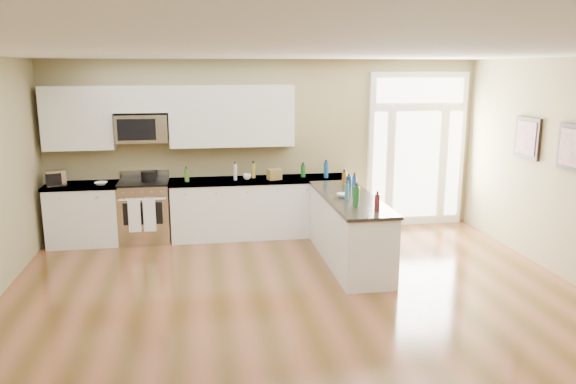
% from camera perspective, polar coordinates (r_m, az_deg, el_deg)
% --- Properties ---
extents(ground, '(8.00, 8.00, 0.00)m').
position_cam_1_polar(ground, '(5.79, 2.93, -14.89)').
color(ground, '#543917').
extents(room_shell, '(8.00, 8.00, 8.00)m').
position_cam_1_polar(room_shell, '(5.23, 3.13, 1.97)').
color(room_shell, '#948A5E').
rests_on(room_shell, ground).
extents(back_cabinet_left, '(1.10, 0.66, 0.94)m').
position_cam_1_polar(back_cabinet_left, '(9.17, -19.95, -2.30)').
color(back_cabinet_left, silver).
rests_on(back_cabinet_left, ground).
extents(back_cabinet_right, '(2.85, 0.66, 0.94)m').
position_cam_1_polar(back_cabinet_right, '(9.04, -2.83, -1.76)').
color(back_cabinet_right, silver).
rests_on(back_cabinet_right, ground).
extents(peninsula_cabinet, '(0.69, 2.32, 0.94)m').
position_cam_1_polar(peninsula_cabinet, '(7.86, 6.21, -4.04)').
color(peninsula_cabinet, silver).
rests_on(peninsula_cabinet, ground).
extents(upper_cabinet_left, '(1.04, 0.33, 0.95)m').
position_cam_1_polar(upper_cabinet_left, '(9.07, -20.55, 7.05)').
color(upper_cabinet_left, silver).
rests_on(upper_cabinet_left, room_shell).
extents(upper_cabinet_right, '(1.94, 0.33, 0.95)m').
position_cam_1_polar(upper_cabinet_right, '(8.91, -5.71, 7.69)').
color(upper_cabinet_right, silver).
rests_on(upper_cabinet_right, room_shell).
extents(upper_cabinet_short, '(0.82, 0.33, 0.40)m').
position_cam_1_polar(upper_cabinet_short, '(8.92, -14.75, 9.12)').
color(upper_cabinet_short, silver).
rests_on(upper_cabinet_short, room_shell).
extents(microwave, '(0.78, 0.41, 0.42)m').
position_cam_1_polar(microwave, '(8.91, -14.62, 6.28)').
color(microwave, silver).
rests_on(microwave, room_shell).
extents(entry_door, '(1.70, 0.10, 2.60)m').
position_cam_1_polar(entry_door, '(9.78, 12.93, 4.19)').
color(entry_door, white).
rests_on(entry_door, ground).
extents(wall_art_near, '(0.05, 0.58, 0.58)m').
position_cam_1_polar(wall_art_near, '(8.60, 23.14, 5.07)').
color(wall_art_near, black).
rests_on(wall_art_near, room_shell).
extents(wall_art_far, '(0.05, 0.58, 0.58)m').
position_cam_1_polar(wall_art_far, '(7.77, 27.00, 4.02)').
color(wall_art_far, black).
rests_on(wall_art_far, room_shell).
extents(kitchen_range, '(0.76, 0.68, 1.08)m').
position_cam_1_polar(kitchen_range, '(9.03, -14.34, -1.89)').
color(kitchen_range, silver).
rests_on(kitchen_range, ground).
extents(stockpot, '(0.29, 0.29, 0.17)m').
position_cam_1_polar(stockpot, '(8.91, -13.99, 1.61)').
color(stockpot, black).
rests_on(stockpot, kitchen_range).
extents(toaster_oven, '(0.33, 0.29, 0.23)m').
position_cam_1_polar(toaster_oven, '(9.06, -22.52, 1.33)').
color(toaster_oven, silver).
rests_on(toaster_oven, back_cabinet_left).
extents(cardboard_box, '(0.24, 0.20, 0.17)m').
position_cam_1_polar(cardboard_box, '(8.84, -1.39, 1.81)').
color(cardboard_box, olive).
rests_on(cardboard_box, back_cabinet_right).
extents(bowl_left, '(0.21, 0.21, 0.05)m').
position_cam_1_polar(bowl_left, '(8.89, -18.46, 0.82)').
color(bowl_left, white).
rests_on(bowl_left, back_cabinet_left).
extents(bowl_peninsula, '(0.21, 0.21, 0.05)m').
position_cam_1_polar(bowl_peninsula, '(7.67, 5.59, -0.34)').
color(bowl_peninsula, white).
rests_on(bowl_peninsula, peninsula_cabinet).
extents(cup_counter, '(0.12, 0.12, 0.09)m').
position_cam_1_polar(cup_counter, '(8.86, -4.18, 1.56)').
color(cup_counter, white).
rests_on(cup_counter, back_cabinet_right).
extents(counter_bottles, '(2.41, 2.44, 0.27)m').
position_cam_1_polar(counter_bottles, '(8.20, 2.45, 1.17)').
color(counter_bottles, '#19591E').
rests_on(counter_bottles, back_cabinet_right).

